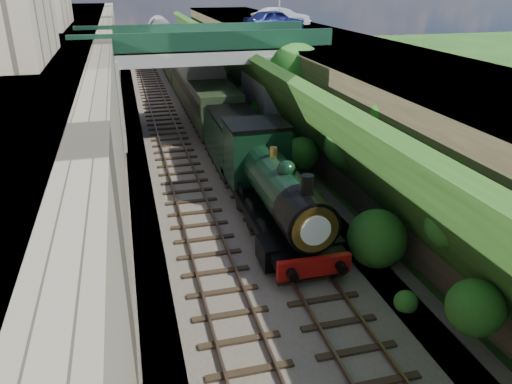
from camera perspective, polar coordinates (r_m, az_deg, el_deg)
ground at (r=14.79m, az=8.11°, el=-20.73°), size 160.00×160.00×0.00m
trackbed at (r=31.67m, az=-5.70°, el=4.58°), size 10.00×90.00×0.20m
retaining_wall at (r=30.43m, az=-16.37°, el=9.64°), size 1.00×90.00×7.00m
street_plateau_left at (r=30.73m, az=-22.94°, el=8.87°), size 6.00×90.00×7.00m
street_plateau_right at (r=33.58m, az=10.58°, el=10.75°), size 8.00×90.00×6.25m
embankment_slope at (r=29.80m, az=4.33°, el=8.39°), size 4.46×90.00×6.36m
track_left at (r=31.40m, az=-9.32°, el=4.49°), size 2.50×90.00×0.20m
track_right at (r=31.82m, az=-3.57°, el=5.02°), size 2.50×90.00×0.20m
road_bridge at (r=34.65m, az=-5.50°, el=13.02°), size 16.00×6.40×7.25m
tree at (r=31.93m, az=4.78°, el=13.20°), size 3.60×3.80×6.60m
car_blue at (r=41.16m, az=2.09°, el=18.97°), size 5.34×3.47×1.69m
car_silver at (r=45.09m, az=2.83°, el=19.30°), size 5.10×2.36×1.62m
locomotive at (r=21.41m, az=2.07°, el=0.40°), size 3.10×10.23×3.83m
tender at (r=28.19m, az=-2.24°, el=5.54°), size 2.70×6.00×3.05m
coach_front at (r=40.09m, az=-6.29°, el=11.44°), size 2.90×18.00×3.70m
coach_middle at (r=58.48m, az=-9.25°, el=15.03°), size 2.90×18.00×3.70m
coach_rear at (r=77.07m, az=-10.83°, el=16.88°), size 2.90×18.00×3.70m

